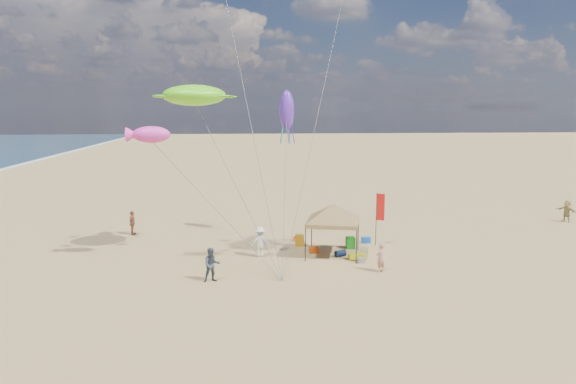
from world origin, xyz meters
The scene contains 19 objects.
ground centered at (0.00, 0.00, 0.00)m, with size 280.00×280.00×0.00m, color tan.
canopy_tent centered at (2.71, 4.68, 2.89)m, with size 5.45×5.45×3.47m.
feather_flag centered at (5.88, 6.54, 2.19)m, with size 0.49×0.17×3.29m.
cooler_red centered at (1.70, 5.24, 0.19)m, with size 0.54×0.38×0.38m, color #C44A0F.
cooler_blue centered at (5.25, 7.19, 0.19)m, with size 0.54×0.38×0.38m, color blue.
bag_navy centered at (3.12, 4.43, 0.18)m, with size 0.36×0.36×0.60m, color #0B1934.
bag_orange centered at (1.01, 8.13, 0.18)m, with size 0.36×0.36×0.60m, color #EE400D.
chair_green centered at (4.03, 6.05, 0.35)m, with size 0.50×0.50×0.70m, color #188419.
chair_yellow centered at (1.04, 6.86, 0.35)m, with size 0.50×0.50×0.70m, color orange.
crate_grey centered at (4.01, 3.12, 0.14)m, with size 0.34×0.30×0.28m, color gray.
beach_cart centered at (3.92, 3.71, 0.20)m, with size 0.90×0.50×0.24m, color #BDC515.
person_near_a centered at (4.65, 1.52, 0.76)m, with size 0.56×0.37×1.53m, color tan.
person_near_b centered at (-3.90, 0.73, 0.85)m, with size 0.83×0.64×1.70m, color #37414B.
person_near_c centered at (-1.44, 4.74, 0.87)m, with size 1.13×0.65×1.75m, color silver.
person_far_a centered at (-9.74, 10.61, 0.80)m, with size 0.94×0.39×1.61m, color #9A563B.
person_far_c centered at (21.43, 11.78, 0.82)m, with size 1.52×0.49×1.64m, color tan.
turtle_kite centered at (-4.88, 4.71, 9.01)m, with size 3.39×2.71×1.13m, color #6BF71D.
fish_kite centered at (-7.00, 3.51, 7.00)m, with size 1.95×0.97×0.86m, color #FF3BC2.
squid_kite centered at (0.42, 8.83, 8.20)m, with size 0.95×0.95×2.46m, color #592CBA.
Camera 1 is at (-2.25, -23.35, 8.40)m, focal length 31.94 mm.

